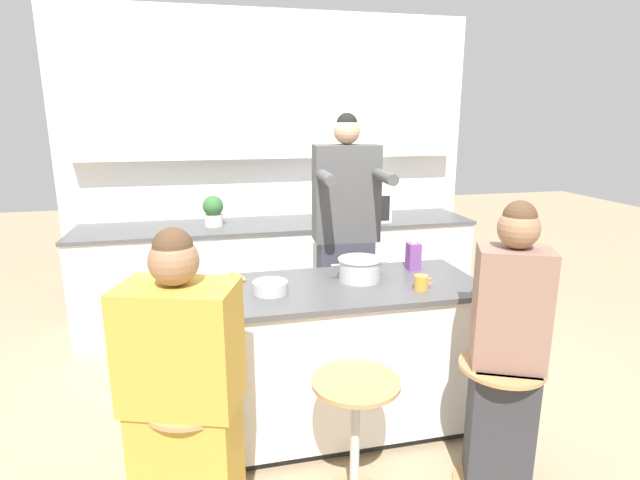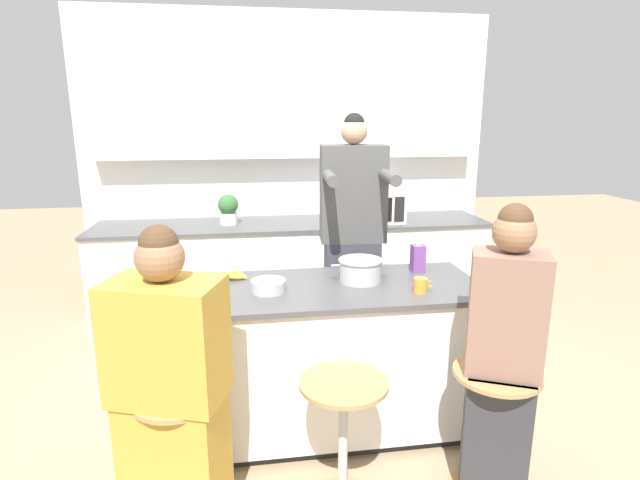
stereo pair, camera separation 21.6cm
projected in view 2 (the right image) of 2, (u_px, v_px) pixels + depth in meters
name	position (u px, v px, depth m)	size (l,w,h in m)	color
ground_plane	(322.00, 426.00, 3.00)	(16.00, 16.00, 0.00)	tan
wall_back	(289.00, 147.00, 4.49)	(3.65, 0.22, 2.70)	white
back_counter	(294.00, 272.00, 4.44)	(3.39, 0.67, 0.91)	white
kitchen_island	(322.00, 358.00, 2.89)	(1.80, 0.70, 0.89)	black
bar_stool_leftmost	(182.00, 450.00, 2.19)	(0.40, 0.40, 0.67)	tan
bar_stool_center	(343.00, 437.00, 2.29)	(0.40, 0.40, 0.67)	tan
bar_stool_rightmost	(492.00, 425.00, 2.37)	(0.40, 0.40, 0.67)	tan
person_cooking	(352.00, 253.00, 3.39)	(0.47, 0.60, 1.83)	#383842
person_wrapped_blanket	(171.00, 397.00, 2.10)	(0.52, 0.42, 1.41)	gold
person_seated_near	(501.00, 369.00, 2.31)	(0.39, 0.36, 1.45)	#333338
cooking_pot	(360.00, 270.00, 2.86)	(0.34, 0.25, 0.13)	#B7BABC
fruit_bowl	(268.00, 286.00, 2.70)	(0.19, 0.19, 0.06)	#B7BABC
mixing_bowl_steel	(176.00, 291.00, 2.59)	(0.20, 0.20, 0.08)	#B7BABC
coffee_cup_near	(421.00, 285.00, 2.68)	(0.11, 0.07, 0.08)	orange
banana_bunch	(234.00, 275.00, 2.90)	(0.17, 0.12, 0.05)	yellow
juice_carton	(418.00, 258.00, 3.03)	(0.08, 0.08, 0.18)	#7A428E
microwave	(374.00, 206.00, 4.36)	(0.47, 0.38, 0.27)	white
potted_plant	(228.00, 209.00, 4.22)	(0.17, 0.17, 0.26)	beige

